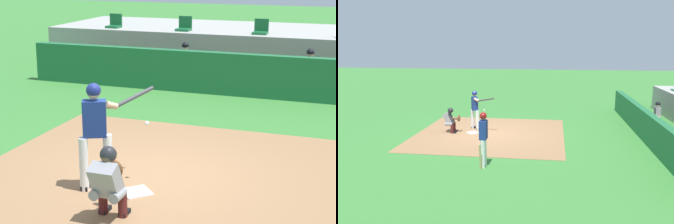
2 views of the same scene
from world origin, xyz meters
TOP-DOWN VIEW (x-y plane):
  - ground_plane at (0.00, 0.00)m, footprint 80.00×80.00m
  - dirt_infield at (0.00, 0.00)m, footprint 6.40×6.40m
  - home_plate at (0.00, -0.80)m, footprint 0.62×0.62m
  - batter_at_plate at (-0.68, -0.82)m, footprint 0.89×1.25m
  - catcher_crouched at (-0.01, -1.77)m, footprint 0.48×1.87m
  - dugout_wall at (0.00, 6.50)m, footprint 13.00×0.30m
  - dugout_bench at (0.00, 7.50)m, footprint 11.80×0.44m
  - dugout_player_0 at (-1.92, 7.34)m, footprint 0.49×0.70m
  - dugout_player_1 at (1.80, 7.34)m, footprint 0.49×0.70m
  - stands_platform at (0.00, 10.90)m, footprint 15.00×4.40m
  - stadium_seat_0 at (-5.20, 9.38)m, footprint 0.46×0.46m
  - stadium_seat_1 at (-2.60, 9.38)m, footprint 0.46×0.46m
  - stadium_seat_2 at (0.00, 9.38)m, footprint 0.46×0.46m

SIDE VIEW (x-z plane):
  - ground_plane at x=0.00m, z-range 0.00..0.00m
  - dirt_infield at x=0.00m, z-range 0.00..0.01m
  - home_plate at x=0.00m, z-range 0.01..0.04m
  - dugout_bench at x=0.00m, z-range 0.00..0.45m
  - dugout_wall at x=0.00m, z-range 0.00..1.20m
  - catcher_crouched at x=-0.01m, z-range 0.05..1.17m
  - dugout_player_0 at x=-1.92m, z-range 0.02..1.32m
  - dugout_player_1 at x=1.80m, z-range 0.02..1.32m
  - stands_platform at x=0.00m, z-range 0.00..1.40m
  - batter_at_plate at x=-0.68m, z-range 0.13..1.94m
  - stadium_seat_0 at x=-5.20m, z-range 1.29..1.77m
  - stadium_seat_1 at x=-2.60m, z-range 1.29..1.77m
  - stadium_seat_2 at x=0.00m, z-range 1.29..1.77m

